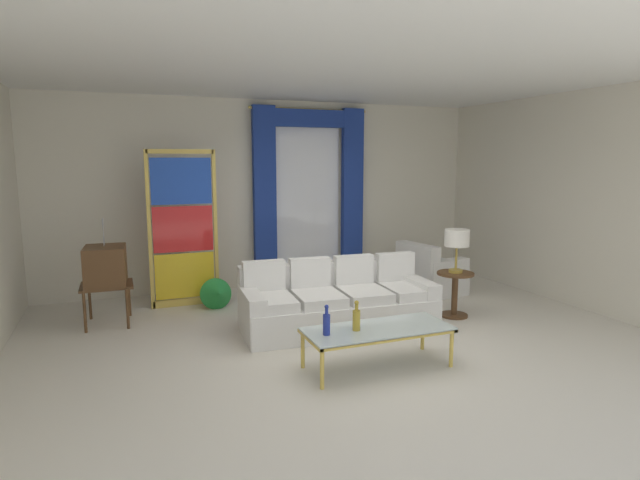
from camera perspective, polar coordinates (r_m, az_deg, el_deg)
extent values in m
plane|color=silver|center=(5.99, 2.92, -11.25)|extent=(16.00, 16.00, 0.00)
cube|color=silver|center=(8.52, -5.55, 5.06)|extent=(8.00, 0.12, 3.00)
cube|color=silver|center=(8.30, 24.91, 4.18)|extent=(0.12, 7.00, 3.00)
cube|color=white|center=(6.43, 0.06, 17.47)|extent=(8.00, 7.60, 0.04)
cube|color=white|center=(8.64, -1.36, 5.48)|extent=(1.10, 0.02, 2.50)
cylinder|color=gold|center=(8.58, -1.21, 14.22)|extent=(2.00, 0.04, 0.04)
cube|color=navy|center=(8.31, -6.14, 5.30)|extent=(0.36, 0.12, 2.70)
cube|color=navy|center=(8.84, 3.58, 5.54)|extent=(0.36, 0.12, 2.70)
cube|color=navy|center=(8.55, -1.16, 13.29)|extent=(1.80, 0.10, 0.28)
cube|color=white|center=(6.36, 2.12, -8.21)|extent=(2.37, 1.04, 0.38)
cube|color=white|center=(6.64, 1.03, -5.68)|extent=(2.33, 0.35, 0.78)
cube|color=white|center=(6.76, 10.73, -6.53)|extent=(0.25, 0.87, 0.56)
cube|color=white|center=(6.07, -7.52, -8.25)|extent=(0.25, 0.87, 0.56)
cube|color=white|center=(6.59, 9.44, -5.47)|extent=(0.58, 0.77, 0.12)
cube|color=white|center=(6.82, 8.26, -3.06)|extent=(0.52, 0.17, 0.40)
cube|color=white|center=(6.35, 4.76, -5.93)|extent=(0.58, 0.77, 0.12)
cube|color=white|center=(6.59, 3.71, -3.41)|extent=(0.52, 0.17, 0.40)
cube|color=white|center=(6.16, -0.26, -6.37)|extent=(0.58, 0.77, 0.12)
cube|color=white|center=(6.40, -1.13, -3.75)|extent=(0.52, 0.17, 0.40)
cube|color=white|center=(6.01, -5.58, -6.78)|extent=(0.58, 0.77, 0.12)
cube|color=white|center=(6.26, -6.23, -4.08)|extent=(0.52, 0.17, 0.40)
cube|color=silver|center=(5.21, 6.38, -9.72)|extent=(1.47, 0.60, 0.02)
cube|color=gold|center=(5.46, 4.98, -9.07)|extent=(1.47, 0.04, 0.03)
cube|color=gold|center=(4.99, 7.91, -10.87)|extent=(1.47, 0.04, 0.03)
cube|color=gold|center=(4.94, -1.13, -10.97)|extent=(0.04, 0.60, 0.03)
cube|color=gold|center=(5.58, 12.98, -8.87)|extent=(0.04, 0.60, 0.03)
cylinder|color=gold|center=(5.25, -1.93, -11.99)|extent=(0.04, 0.04, 0.38)
cylinder|color=gold|center=(5.83, 11.28, -9.99)|extent=(0.04, 0.04, 0.38)
cylinder|color=gold|center=(4.79, 0.23, -14.07)|extent=(0.04, 0.04, 0.38)
cylinder|color=gold|center=(5.43, 14.32, -11.55)|extent=(0.04, 0.04, 0.38)
cylinder|color=gold|center=(5.09, 4.04, -8.85)|extent=(0.08, 0.08, 0.20)
cylinder|color=gold|center=(5.05, 4.06, -7.45)|extent=(0.03, 0.03, 0.06)
sphere|color=gold|center=(5.04, 4.06, -6.92)|extent=(0.04, 0.04, 0.04)
cylinder|color=navy|center=(4.95, 0.73, -9.35)|extent=(0.07, 0.07, 0.20)
cylinder|color=navy|center=(4.91, 0.73, -7.92)|extent=(0.03, 0.03, 0.06)
sphere|color=navy|center=(4.90, 0.73, -7.39)|extent=(0.04, 0.04, 0.04)
cube|color=brown|center=(7.02, -22.49, -4.65)|extent=(0.62, 0.54, 0.03)
cylinder|color=brown|center=(6.83, -24.56, -7.30)|extent=(0.04, 0.04, 0.50)
cylinder|color=brown|center=(7.37, -24.09, -6.13)|extent=(0.04, 0.04, 0.50)
cylinder|color=brown|center=(6.79, -20.50, -7.15)|extent=(0.04, 0.04, 0.50)
cylinder|color=brown|center=(7.33, -20.34, -5.98)|extent=(0.04, 0.04, 0.50)
cube|color=brown|center=(6.96, -22.61, -2.61)|extent=(0.51, 0.59, 0.48)
cube|color=black|center=(6.98, -24.55, -2.53)|extent=(0.03, 0.39, 0.30)
cylinder|color=gold|center=(6.94, -24.52, -4.18)|extent=(0.01, 0.04, 0.04)
cylinder|color=gold|center=(7.10, -24.39, -3.90)|extent=(0.01, 0.04, 0.04)
cylinder|color=silver|center=(6.90, -22.82, 0.81)|extent=(0.02, 0.13, 0.34)
cylinder|color=silver|center=(6.90, -22.82, 0.81)|extent=(0.02, 0.13, 0.34)
cube|color=white|center=(8.25, 12.30, -4.37)|extent=(0.92, 0.92, 0.40)
cube|color=white|center=(8.19, 12.36, -2.67)|extent=(0.79, 0.79, 0.10)
cube|color=white|center=(7.99, 10.67, -3.27)|extent=(0.33, 0.82, 0.80)
cube|color=white|center=(8.46, 10.85, -3.37)|extent=(0.76, 0.30, 0.58)
cube|color=white|center=(8.00, 13.89, -4.17)|extent=(0.76, 0.30, 0.58)
cube|color=gold|center=(7.42, -18.33, 0.99)|extent=(0.05, 0.05, 2.20)
cube|color=gold|center=(7.52, -11.48, 1.36)|extent=(0.05, 0.05, 2.20)
cube|color=gold|center=(7.40, -15.21, 9.42)|extent=(0.90, 0.05, 0.06)
cube|color=gold|center=(7.66, -14.57, -6.63)|extent=(0.90, 0.05, 0.10)
cube|color=yellow|center=(7.57, -14.68, -3.83)|extent=(0.82, 0.02, 0.64)
cube|color=red|center=(7.46, -14.88, 1.18)|extent=(0.82, 0.02, 0.64)
cube|color=#1E47B7|center=(7.40, -15.09, 6.30)|extent=(0.82, 0.02, 0.64)
cylinder|color=beige|center=(7.47, -11.45, -7.07)|extent=(0.16, 0.16, 0.06)
ellipsoid|color=#1B5AA0|center=(7.44, -11.48, -6.25)|extent=(0.18, 0.32, 0.20)
sphere|color=#1B5AA0|center=(7.55, -11.69, -5.18)|extent=(0.09, 0.09, 0.09)
cone|color=gold|center=(7.61, -11.77, -5.08)|extent=(0.02, 0.04, 0.02)
cone|color=green|center=(7.25, -11.25, -5.84)|extent=(0.44, 0.40, 0.50)
cylinder|color=brown|center=(7.01, 14.74, -3.61)|extent=(0.48, 0.48, 0.03)
cylinder|color=brown|center=(7.08, 14.65, -5.90)|extent=(0.08, 0.08, 0.55)
cylinder|color=brown|center=(7.15, 14.57, -8.03)|extent=(0.36, 0.36, 0.03)
cylinder|color=#B29338|center=(7.00, 14.76, -3.33)|extent=(0.18, 0.18, 0.04)
cylinder|color=#B29338|center=(6.96, 14.82, -1.72)|extent=(0.03, 0.03, 0.36)
cylinder|color=white|center=(6.93, 14.90, 0.24)|extent=(0.32, 0.32, 0.22)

